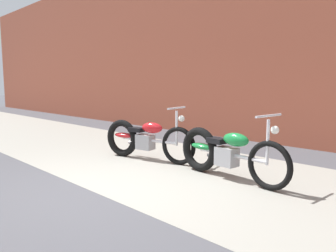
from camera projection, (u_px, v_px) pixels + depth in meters
name	position (u px, v px, depth m)	size (l,w,h in m)	color
ground_plane	(93.00, 192.00, 4.40)	(80.00, 80.00, 0.00)	#47474C
sidewalk_slab	(183.00, 168.00, 5.62)	(36.00, 3.50, 0.01)	gray
brick_building_wall	(284.00, 29.00, 7.68)	(36.00, 0.50, 5.41)	brown
motorcycle_red	(142.00, 139.00, 6.27)	(1.98, 0.71, 1.03)	black
motorcycle_green	(223.00, 152.00, 5.03)	(2.01, 0.58, 1.03)	black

